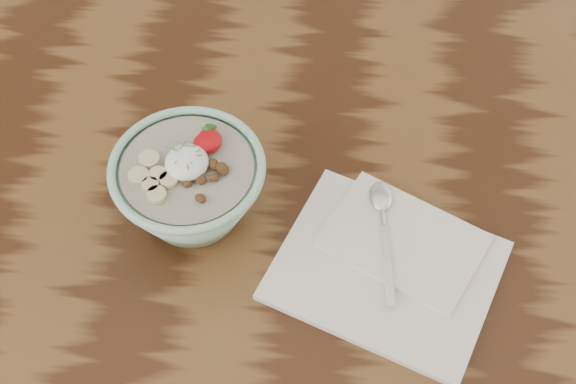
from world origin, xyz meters
The scene contains 4 objects.
table centered at (0.00, 0.00, 65.70)cm, with size 160.00×90.00×75.00cm.
breakfast_bowl centered at (-14.89, 2.76, 80.93)cm, with size 17.54×17.54×11.70cm.
napkin centered at (8.40, -2.36, 75.62)cm, with size 29.40×26.76×1.48cm.
spoon centered at (7.33, 3.76, 76.84)cm, with size 3.54×16.68×0.87cm.
Camera 1 is at (0.74, -48.63, 155.30)cm, focal length 50.00 mm.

